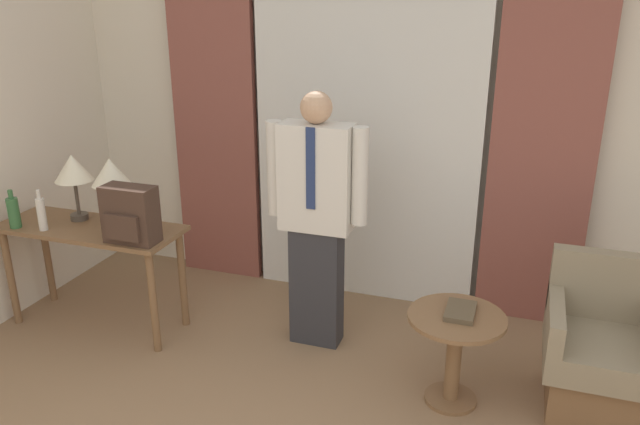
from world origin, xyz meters
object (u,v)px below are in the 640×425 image
Objects in this scene: table_lamp_left at (73,170)px; armchair at (599,355)px; book at (460,311)px; desk at (91,243)px; bottle_near_edge at (41,214)px; bottle_by_lamp at (14,212)px; table_lamp_right at (111,174)px; person at (316,214)px; side_table at (455,344)px; backpack at (130,215)px.

armchair is at bearing 0.59° from table_lamp_left.
table_lamp_left is 2.68m from book.
desk is at bearing -31.79° from table_lamp_left.
bottle_near_edge is 0.21m from bottle_by_lamp.
table_lamp_right reaches higher than book.
armchair is at bearing 14.23° from book.
table_lamp_right is at bearing -172.03° from person.
person reaches higher than side_table.
backpack is 1.49× the size of book.
backpack is (0.68, 0.02, 0.06)m from bottle_near_edge.
side_table is (2.31, -0.19, -0.71)m from table_lamp_right.
bottle_by_lamp is 0.89m from backpack.
table_lamp_left and table_lamp_right have the same top height.
side_table is (2.03, 0.04, -0.54)m from backpack.
person is 6.88× the size of book.
table_lamp_left is at bearing 41.16° from bottle_by_lamp.
person reaches higher than backpack.
table_lamp_left is 0.47m from bottle_by_lamp.
desk is at bearing 31.61° from bottle_near_edge.
desk reaches higher than book.
bottle_near_edge is at bearing -148.32° from table_lamp_right.
bottle_by_lamp is at bearing -177.90° from book.
bottle_near_edge reaches higher than armchair.
desk is 2.47m from side_table.
armchair is at bearing 0.65° from table_lamp_right.
table_lamp_left is 1.00× the size of table_lamp_right.
side_table is at bearing 1.13° from backpack.
table_lamp_right is (0.30, 0.00, 0.00)m from table_lamp_left.
person is at bearing 21.10° from backpack.
bottle_by_lamp is (-0.45, -0.17, 0.23)m from desk.
bottle_by_lamp is 2.02m from person.
table_lamp_left is 2.71m from side_table.
table_lamp_left is 1.89× the size of book.
bottle_near_edge is (-0.09, -0.24, -0.24)m from table_lamp_left.
side_table is at bearing -21.76° from person.
side_table is at bearing -113.83° from book.
bottle_near_edge reaches higher than desk.
armchair is at bearing 4.64° from bottle_by_lamp.
bottle_near_edge is at bearing -178.70° from backpack.
person is 3.03× the size of side_table.
armchair is 0.80m from side_table.
person is 1.81m from armchair.
bottle_near_edge is at bearing -148.39° from desk.
table_lamp_right is 0.52m from bottle_near_edge.
table_lamp_left is at bearing 158.82° from backpack.
bottle_near_edge is 0.68m from backpack.
table_lamp_right is 2.42m from side_table.
table_lamp_left reaches higher than book.
backpack reaches higher than bottle_by_lamp.
backpack is at bearing -178.87° from side_table.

